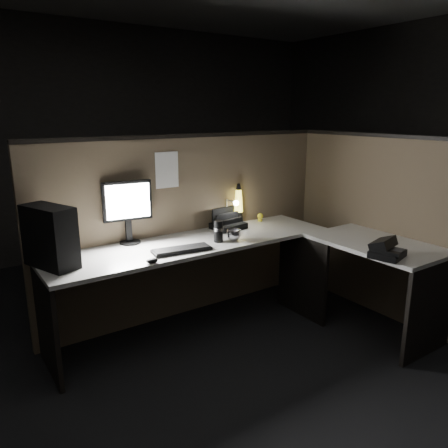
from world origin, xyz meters
TOP-DOWN VIEW (x-y plane):
  - floor at (0.00, 0.00)m, footprint 6.00×6.00m
  - room_shell at (0.00, 0.00)m, footprint 6.00×6.00m
  - partition_back at (0.00, 0.93)m, footprint 2.66×0.06m
  - partition_right at (1.33, 0.10)m, footprint 0.06×1.66m
  - desk at (0.18, 0.25)m, footprint 2.60×1.60m
  - pc_tower at (-1.20, 0.65)m, footprint 0.29×0.42m
  - monitor at (-0.58, 0.86)m, footprint 0.37×0.16m
  - keyboard at (-0.35, 0.45)m, footprint 0.44×0.20m
  - mouse at (-0.63, 0.34)m, footprint 0.09×0.07m
  - clip_lamp at (0.34, 0.81)m, footprint 0.05×0.19m
  - organizer at (0.28, 0.78)m, footprint 0.28×0.26m
  - lava_lamp at (0.44, 0.84)m, footprint 0.10×0.10m
  - travel_mug at (-0.00, 0.49)m, footprint 0.07×0.07m
  - steel_mug at (0.11, 0.46)m, footprint 0.14×0.14m
  - figurine at (0.67, 0.82)m, footprint 0.05×0.05m
  - pinned_paper at (-0.22, 0.90)m, footprint 0.20×0.00m
  - desk_phone at (0.76, -0.45)m, footprint 0.27×0.27m

SIDE VIEW (x-z plane):
  - floor at x=0.00m, z-range 0.00..0.00m
  - desk at x=0.18m, z-range 0.22..0.95m
  - keyboard at x=-0.35m, z-range 0.73..0.75m
  - mouse at x=-0.63m, z-range 0.73..0.76m
  - partition_back at x=0.00m, z-range 0.00..1.50m
  - partition_right at x=1.33m, z-range 0.00..1.50m
  - organizer at x=0.28m, z-range 0.68..0.87m
  - steel_mug at x=0.11m, z-range 0.73..0.82m
  - figurine at x=0.67m, z-range 0.75..0.80m
  - desk_phone at x=0.76m, z-range 0.71..0.85m
  - travel_mug at x=0.00m, z-range 0.73..0.90m
  - clip_lamp at x=0.34m, z-range 0.75..1.00m
  - lava_lamp at x=0.44m, z-range 0.70..1.06m
  - pc_tower at x=-1.20m, z-range 0.73..1.13m
  - monitor at x=-0.58m, z-range 0.78..1.26m
  - pinned_paper at x=-0.22m, z-range 1.12..1.40m
  - room_shell at x=0.00m, z-range -1.38..4.62m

